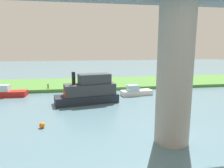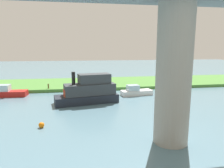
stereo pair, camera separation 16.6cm
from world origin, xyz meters
TOP-DOWN VIEW (x-y plane):
  - ground_plane at (0.00, 0.00)m, footprint 160.00×160.00m
  - grassy_bank at (0.00, -6.00)m, footprint 80.00×12.00m
  - bridge_pylon at (-3.90, 19.17)m, footprint 2.52×2.52m
  - person_on_bank at (-1.45, -3.47)m, footprint 0.44×0.44m
  - mooring_post at (7.70, -0.87)m, footprint 0.20×0.20m
  - skiff_small at (1.62, 6.94)m, footprint 8.28×4.01m
  - houseboat_blue at (-5.52, 3.79)m, footprint 4.85×2.28m
  - motorboat_red at (13.16, 1.59)m, footprint 5.21×2.04m
  - marker_buoy at (6.17, 14.75)m, footprint 0.50×0.50m

SIDE VIEW (x-z plane):
  - ground_plane at x=0.00m, z-range 0.00..0.00m
  - grassy_bank at x=0.00m, z-range 0.00..0.50m
  - marker_buoy at x=6.17m, z-range 0.00..0.50m
  - houseboat_blue at x=-5.52m, z-range -0.22..1.33m
  - motorboat_red at x=13.16m, z-range -0.24..1.47m
  - mooring_post at x=7.70m, z-range 0.50..1.25m
  - person_on_bank at x=-1.45m, z-range 0.51..1.90m
  - skiff_small at x=1.62m, z-range -0.53..3.53m
  - bridge_pylon at x=-3.90m, z-range 0.00..10.17m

